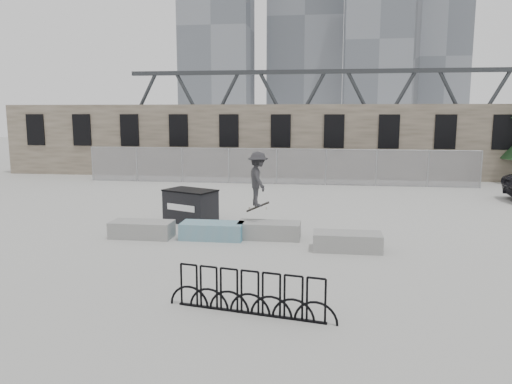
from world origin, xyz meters
TOP-DOWN VIEW (x-y plane):
  - ground at (0.00, 0.00)m, footprint 120.00×120.00m
  - stone_wall at (0.00, 16.24)m, footprint 36.00×2.58m
  - chainlink_fence at (-0.00, 12.50)m, footprint 22.06×0.06m
  - planter_far_left at (-3.17, -0.23)m, footprint 2.00×0.90m
  - planter_center_left at (-0.86, -0.11)m, footprint 2.00×0.90m
  - planter_center_right at (0.95, 0.21)m, footprint 2.00×0.90m
  - planter_offset at (3.38, -0.90)m, footprint 2.00×0.90m
  - dumpster at (-2.20, 2.21)m, footprint 2.15×1.78m
  - bike_rack at (1.24, -5.94)m, footprint 3.54×0.72m
  - skyline_towers at (-1.01, 93.81)m, footprint 58.00×28.00m
  - truss_bridge at (10.00, 55.00)m, footprint 70.00×3.00m
  - skateboarder at (0.54, 0.48)m, footprint 1.03×1.31m

SIDE VIEW (x-z plane):
  - ground at x=0.00m, z-range 0.00..0.00m
  - planter_far_left at x=-3.17m, z-range 0.02..0.55m
  - planter_center_left at x=-0.86m, z-range 0.02..0.55m
  - planter_center_right at x=0.95m, z-range 0.02..0.55m
  - planter_offset at x=3.38m, z-range 0.02..0.55m
  - bike_rack at x=1.24m, z-range -0.01..0.89m
  - dumpster at x=-2.20m, z-range 0.01..1.22m
  - chainlink_fence at x=0.00m, z-range 0.03..2.05m
  - skateboarder at x=0.54m, z-range 0.90..2.87m
  - stone_wall at x=0.00m, z-range 0.01..4.51m
  - truss_bridge at x=10.00m, z-range -0.77..9.03m
  - skyline_towers at x=-1.01m, z-range -3.21..44.79m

